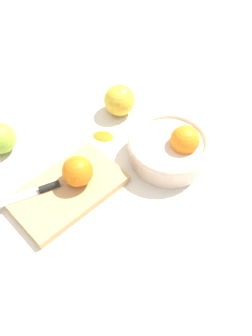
{
  "coord_description": "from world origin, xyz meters",
  "views": [
    {
      "loc": [
        0.32,
        0.43,
        0.66
      ],
      "look_at": [
        -0.04,
        0.09,
        0.04
      ],
      "focal_mm": 39.27,
      "sensor_mm": 36.0,
      "label": 1
    }
  ],
  "objects_px": {
    "orange_on_board": "(78,171)",
    "apple_front_right": "(0,138)",
    "bowl": "(171,147)",
    "knife": "(33,191)",
    "apple_front_left": "(119,100)",
    "cutting_board": "(68,190)"
  },
  "relations": [
    {
      "from": "knife",
      "to": "bowl",
      "type": "bearing_deg",
      "value": 154.08
    },
    {
      "from": "knife",
      "to": "apple_front_left",
      "type": "xyz_separation_m",
      "value": [
        -0.32,
        -0.06,
        0.02
      ]
    },
    {
      "from": "apple_front_right",
      "to": "apple_front_left",
      "type": "relative_size",
      "value": 0.92
    },
    {
      "from": "orange_on_board",
      "to": "bowl",
      "type": "bearing_deg",
      "value": 155.0
    },
    {
      "from": "bowl",
      "to": "apple_front_right",
      "type": "xyz_separation_m",
      "value": [
        0.25,
        -0.31,
        -0.0
      ]
    },
    {
      "from": "bowl",
      "to": "cutting_board",
      "type": "bearing_deg",
      "value": -22.98
    },
    {
      "from": "bowl",
      "to": "knife",
      "type": "relative_size",
      "value": 1.27
    },
    {
      "from": "orange_on_board",
      "to": "knife",
      "type": "height_order",
      "value": "orange_on_board"
    },
    {
      "from": "cutting_board",
      "to": "orange_on_board",
      "type": "relative_size",
      "value": 3.64
    },
    {
      "from": "bowl",
      "to": "orange_on_board",
      "type": "distance_m",
      "value": 0.22
    },
    {
      "from": "apple_front_right",
      "to": "apple_front_left",
      "type": "distance_m",
      "value": 0.3
    },
    {
      "from": "knife",
      "to": "apple_front_left",
      "type": "distance_m",
      "value": 0.32
    },
    {
      "from": "cutting_board",
      "to": "apple_front_right",
      "type": "bearing_deg",
      "value": -84.04
    },
    {
      "from": "cutting_board",
      "to": "bowl",
      "type": "bearing_deg",
      "value": 157.02
    },
    {
      "from": "orange_on_board",
      "to": "apple_front_right",
      "type": "xyz_separation_m",
      "value": [
        0.05,
        -0.21,
        -0.02
      ]
    },
    {
      "from": "cutting_board",
      "to": "apple_front_left",
      "type": "xyz_separation_m",
      "value": [
        -0.26,
        -0.1,
        0.03
      ]
    },
    {
      "from": "knife",
      "to": "apple_front_right",
      "type": "distance_m",
      "value": 0.17
    },
    {
      "from": "cutting_board",
      "to": "apple_front_left",
      "type": "distance_m",
      "value": 0.28
    },
    {
      "from": "orange_on_board",
      "to": "apple_front_left",
      "type": "distance_m",
      "value": 0.25
    },
    {
      "from": "cutting_board",
      "to": "orange_on_board",
      "type": "xyz_separation_m",
      "value": [
        -0.03,
        0.0,
        0.04
      ]
    },
    {
      "from": "cutting_board",
      "to": "orange_on_board",
      "type": "bearing_deg",
      "value": 171.31
    },
    {
      "from": "cutting_board",
      "to": "apple_front_right",
      "type": "relative_size",
      "value": 3.28
    }
  ]
}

